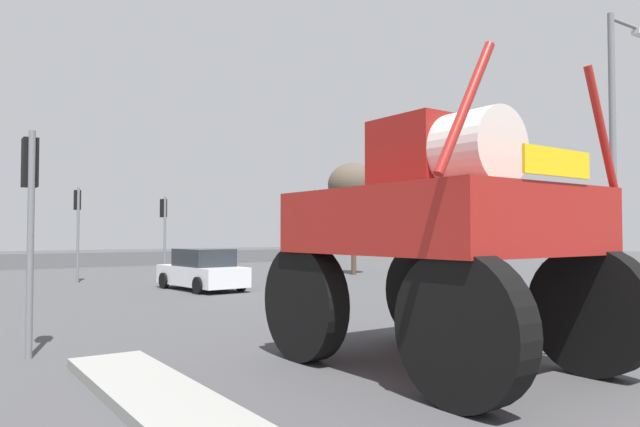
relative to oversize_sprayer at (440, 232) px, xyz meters
The scene contains 10 objects.
ground_plane 10.41m from the oversize_sprayer, 86.93° to the left, with size 120.00×120.00×0.00m, color #424244.
oversize_sprayer is the anchor object (origin of this frame).
sedan_ahead 14.00m from the oversize_sprayer, 82.47° to the left, with size 2.20×4.25×1.52m.
traffic_signal_near_left 6.90m from the oversize_sprayer, 139.24° to the left, with size 0.24×0.54×3.82m.
traffic_signal_near_right 7.87m from the oversize_sprayer, 34.88° to the left, with size 0.24×0.54×3.79m.
traffic_signal_far_left 20.02m from the oversize_sprayer, 82.98° to the left, with size 0.24×0.55×3.77m.
traffic_signal_far_right 19.91m from the oversize_sprayer, 93.80° to the left, with size 0.24×0.55×4.03m.
streetlight_near_right 9.73m from the oversize_sprayer, 13.71° to the left, with size 1.87×0.24×8.21m.
bare_tree_right 20.50m from the oversize_sprayer, 56.39° to the left, with size 2.62×2.62×5.66m.
roadside_barrier 31.08m from the oversize_sprayer, 88.99° to the left, with size 32.81×0.24×0.90m, color #59595B.
Camera 1 is at (-7.20, 1.34, 2.09)m, focal length 32.73 mm.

